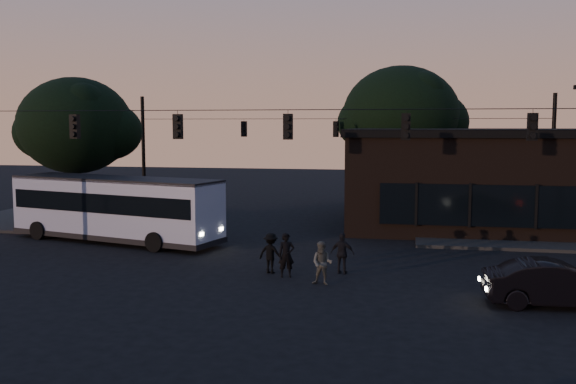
% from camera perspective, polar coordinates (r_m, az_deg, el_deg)
% --- Properties ---
extents(ground, '(120.00, 120.00, 0.00)m').
position_cam_1_polar(ground, '(21.79, -2.02, -8.96)').
color(ground, black).
rests_on(ground, ground).
extents(sidewalk_far_right, '(14.00, 10.00, 0.15)m').
position_cam_1_polar(sidewalk_far_right, '(35.71, 22.56, -3.40)').
color(sidewalk_far_right, black).
rests_on(sidewalk_far_right, ground).
extents(sidewalk_far_left, '(14.00, 10.00, 0.15)m').
position_cam_1_polar(sidewalk_far_left, '(39.66, -17.40, -2.32)').
color(sidewalk_far_left, black).
rests_on(sidewalk_far_left, ground).
extents(building, '(15.40, 10.41, 5.40)m').
position_cam_1_polar(building, '(36.86, 17.54, 1.18)').
color(building, black).
rests_on(building, ground).
extents(tree_behind, '(7.60, 7.60, 9.43)m').
position_cam_1_polar(tree_behind, '(42.53, 10.00, 6.67)').
color(tree_behind, black).
rests_on(tree_behind, ground).
extents(tree_left, '(6.40, 6.40, 8.30)m').
position_cam_1_polar(tree_left, '(38.40, -18.37, 5.61)').
color(tree_left, black).
rests_on(tree_left, ground).
extents(signal_rig_near, '(26.24, 0.30, 7.50)m').
position_cam_1_polar(signal_rig_near, '(25.00, 0.00, 3.30)').
color(signal_rig_near, black).
rests_on(signal_rig_near, ground).
extents(signal_rig_far, '(26.24, 0.30, 7.50)m').
position_cam_1_polar(signal_rig_far, '(40.82, 4.27, 3.99)').
color(signal_rig_far, black).
rests_on(signal_rig_far, ground).
extents(bus, '(11.33, 5.37, 3.11)m').
position_cam_1_polar(bus, '(31.93, -15.12, -1.18)').
color(bus, '#858DA9').
rests_on(bus, ground).
extents(car, '(4.41, 1.77, 1.43)m').
position_cam_1_polar(car, '(21.71, 22.74, -7.55)').
color(car, black).
rests_on(car, ground).
extents(pedestrian_a, '(0.70, 0.57, 1.65)m').
position_cam_1_polar(pedestrian_a, '(23.80, -0.14, -5.63)').
color(pedestrian_a, black).
rests_on(pedestrian_a, ground).
extents(pedestrian_b, '(0.82, 0.68, 1.54)m').
position_cam_1_polar(pedestrian_b, '(22.73, 3.06, -6.34)').
color(pedestrian_b, '#40413B').
rests_on(pedestrian_b, ground).
extents(pedestrian_c, '(0.97, 0.51, 1.57)m').
position_cam_1_polar(pedestrian_c, '(24.41, 4.86, -5.45)').
color(pedestrian_c, black).
rests_on(pedestrian_c, ground).
extents(pedestrian_d, '(1.11, 0.81, 1.54)m').
position_cam_1_polar(pedestrian_d, '(24.46, -1.54, -5.45)').
color(pedestrian_d, black).
rests_on(pedestrian_d, ground).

